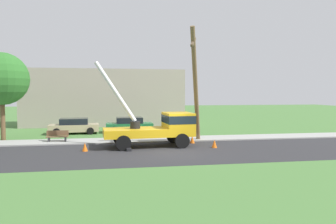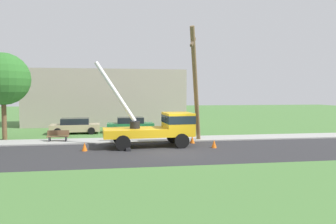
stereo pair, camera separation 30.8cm
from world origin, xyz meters
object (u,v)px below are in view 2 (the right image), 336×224
Objects in this scene: leaning_utility_pole at (196,86)px; park_bench at (58,136)px; utility_truck at (160,126)px; traffic_cone_ahead at (214,144)px; traffic_cone_curbside at (192,139)px; traffic_cone_behind at (85,147)px; roadside_tree_far at (3,79)px; parked_sedan_green at (130,125)px; parked_sedan_tan at (75,126)px.

leaning_utility_pole is 5.22× the size of park_bench.
traffic_cone_ahead is (3.56, -1.29, -1.13)m from utility_truck.
park_bench reaches higher than traffic_cone_curbside.
traffic_cone_behind is (-7.76, -1.67, -3.98)m from leaning_utility_pole.
roadside_tree_far is (-15.48, 6.10, 4.57)m from traffic_cone_ahead.
traffic_cone_behind is 10.16m from roadside_tree_far.
traffic_cone_curbside is (7.62, 2.01, 0.00)m from traffic_cone_behind.
leaning_utility_pole is at bearing -13.07° from park_bench.
utility_truck is 4.33× the size of park_bench.
utility_truck is at bearing 160.11° from traffic_cone_ahead.
parked_sedan_green is at bearing 119.22° from traffic_cone_ahead.
parked_sedan_green is at bearing 102.19° from utility_truck.
utility_truck is 0.83× the size of leaning_utility_pole.
traffic_cone_behind is (-8.64, 0.13, 0.00)m from traffic_cone_ahead.
traffic_cone_ahead is at bearing -41.47° from parked_sedan_tan.
traffic_cone_behind is at bearing -165.24° from traffic_cone_curbside.
leaning_utility_pole is 12.58m from parked_sedan_tan.
traffic_cone_ahead is at bearing -60.78° from parked_sedan_green.
parked_sedan_tan reaches higher than traffic_cone_ahead.
roadside_tree_far reaches higher than parked_sedan_green.
parked_sedan_tan is at bearing 31.50° from roadside_tree_far.
roadside_tree_far is (-5.06, -3.10, 4.14)m from parked_sedan_tan.
traffic_cone_ahead is at bearing -64.38° from traffic_cone_curbside.
traffic_cone_curbside is 8.61m from parked_sedan_green.
utility_truck is 12.36× the size of traffic_cone_behind.
traffic_cone_ahead is at bearing -20.66° from park_bench.
parked_sedan_tan is at bearing 130.88° from utility_truck.
traffic_cone_behind and traffic_cone_curbside have the same top height.
leaning_utility_pole reaches higher than traffic_cone_behind.
parked_sedan_tan and parked_sedan_green have the same top height.
roadside_tree_far is at bearing 163.59° from leaning_utility_pole.
park_bench is at bearing 158.98° from utility_truck.
traffic_cone_ahead is at bearing -0.85° from traffic_cone_behind.
parked_sedan_green is (3.29, 9.44, 0.43)m from traffic_cone_behind.
traffic_cone_ahead is 8.65m from traffic_cone_behind.
utility_truck is 1.00× the size of roadside_tree_far.
leaning_utility_pole is 1.20× the size of roadside_tree_far.
roadside_tree_far reaches higher than park_bench.
leaning_utility_pole reaches higher than parked_sedan_tan.
parked_sedan_tan is 7.24m from roadside_tree_far.
traffic_cone_behind is 0.13× the size of parked_sedan_green.
traffic_cone_curbside is at bearing -36.97° from parked_sedan_tan.
parked_sedan_green reaches higher than traffic_cone_ahead.
traffic_cone_ahead is 2.37m from traffic_cone_curbside.
leaning_utility_pole reaches higher than utility_truck.
park_bench is at bearing 120.61° from traffic_cone_behind.
park_bench is at bearing 166.93° from leaning_utility_pole.
leaning_utility_pole is at bearing -67.00° from traffic_cone_curbside.
park_bench is 0.23× the size of roadside_tree_far.
park_bench is (-7.47, 2.87, -0.95)m from utility_truck.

